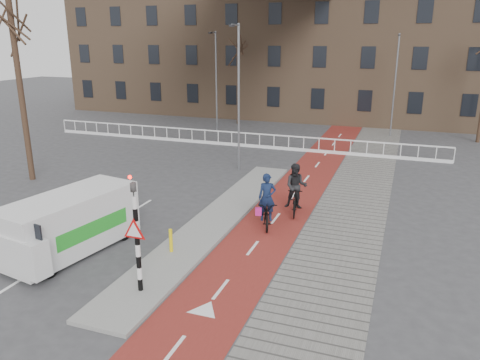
% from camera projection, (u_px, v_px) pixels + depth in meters
% --- Properties ---
extents(ground, '(120.00, 120.00, 0.00)m').
position_uv_depth(ground, '(190.00, 266.00, 15.21)').
color(ground, '#38383A').
rests_on(ground, ground).
extents(bike_lane, '(2.50, 60.00, 0.01)m').
position_uv_depth(bike_lane, '(302.00, 184.00, 23.71)').
color(bike_lane, maroon).
rests_on(bike_lane, ground).
extents(sidewalk, '(3.00, 60.00, 0.01)m').
position_uv_depth(sidewalk, '(359.00, 190.00, 22.80)').
color(sidewalk, slate).
rests_on(sidewalk, ground).
extents(curb_island, '(1.80, 16.00, 0.12)m').
position_uv_depth(curb_island, '(217.00, 219.00, 19.02)').
color(curb_island, gray).
rests_on(curb_island, ground).
extents(traffic_signal, '(0.80, 0.80, 3.68)m').
position_uv_depth(traffic_signal, '(136.00, 231.00, 13.01)').
color(traffic_signal, black).
rests_on(traffic_signal, curb_island).
extents(bollard, '(0.12, 0.12, 0.82)m').
position_uv_depth(bollard, '(171.00, 240.00, 15.89)').
color(bollard, yellow).
rests_on(bollard, curb_island).
extents(cyclist_near, '(1.35, 2.18, 2.12)m').
position_uv_depth(cyclist_near, '(267.00, 209.00, 18.27)').
color(cyclist_near, black).
rests_on(cyclist_near, bike_lane).
extents(cyclist_far, '(1.04, 2.10, 2.16)m').
position_uv_depth(cyclist_far, '(296.00, 193.00, 19.52)').
color(cyclist_far, black).
rests_on(cyclist_far, bike_lane).
extents(van, '(2.73, 5.05, 2.06)m').
position_uv_depth(van, '(70.00, 223.00, 15.95)').
color(van, silver).
rests_on(van, ground).
extents(railing, '(28.00, 0.10, 0.99)m').
position_uv_depth(railing, '(232.00, 141.00, 32.03)').
color(railing, silver).
rests_on(railing, ground).
extents(townhouse_row, '(46.00, 10.00, 15.90)m').
position_uv_depth(townhouse_row, '(310.00, 29.00, 42.67)').
color(townhouse_row, '#7F6047').
rests_on(townhouse_row, ground).
extents(tree_left, '(0.29, 0.29, 9.16)m').
position_uv_depth(tree_left, '(21.00, 91.00, 23.19)').
color(tree_left, '#322016').
rests_on(tree_left, ground).
extents(tree_mid, '(0.27, 0.27, 7.53)m').
position_uv_depth(tree_mid, '(238.00, 79.00, 39.19)').
color(tree_mid, '#322016').
rests_on(tree_mid, ground).
extents(streetlight_near, '(0.12, 0.12, 7.84)m').
position_uv_depth(streetlight_near, '(239.00, 100.00, 25.23)').
color(streetlight_near, slate).
rests_on(streetlight_near, ground).
extents(streetlight_left, '(0.12, 0.12, 7.58)m').
position_uv_depth(streetlight_left, '(216.00, 83.00, 36.01)').
color(streetlight_left, slate).
rests_on(streetlight_left, ground).
extents(streetlight_right, '(0.12, 0.12, 7.42)m').
position_uv_depth(streetlight_right, '(395.00, 86.00, 34.29)').
color(streetlight_right, slate).
rests_on(streetlight_right, ground).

